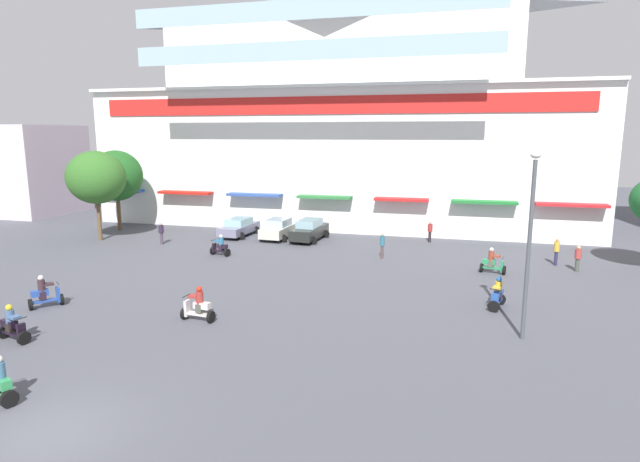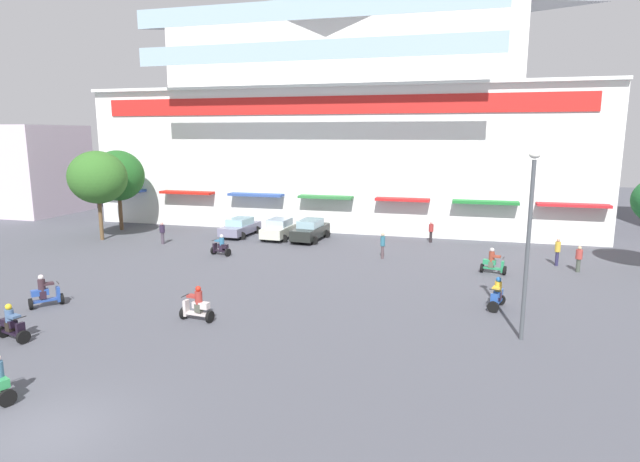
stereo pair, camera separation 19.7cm
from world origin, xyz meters
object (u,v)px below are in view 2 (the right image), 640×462
at_px(parked_car_1, 280,229).
at_px(scooter_rider_1, 197,306).
at_px(plaza_tree_0, 118,176).
at_px(parked_car_0, 240,227).
at_px(scooter_rider_6, 493,263).
at_px(pedestrian_4, 579,257).
at_px(scooter_rider_0, 221,247).
at_px(pedestrian_0, 162,232).
at_px(plaza_tree_2, 97,177).
at_px(scooter_rider_5, 12,325).
at_px(pedestrian_1, 558,250).
at_px(parked_car_2, 310,230).
at_px(scooter_rider_7, 45,293).
at_px(pedestrian_2, 383,244).
at_px(scooter_rider_2, 497,296).
at_px(streetlamp_near, 529,234).
at_px(pedestrian_3, 431,231).

relative_size(parked_car_1, scooter_rider_1, 2.56).
relative_size(plaza_tree_0, parked_car_0, 1.52).
distance_m(scooter_rider_6, pedestrian_4, 5.15).
distance_m(scooter_rider_0, pedestrian_0, 6.16).
distance_m(parked_car_1, pedestrian_4, 20.74).
bearing_deg(parked_car_0, scooter_rider_6, -19.40).
height_order(plaza_tree_2, pedestrian_4, plaza_tree_2).
bearing_deg(plaza_tree_0, plaza_tree_2, -73.49).
height_order(scooter_rider_1, scooter_rider_5, scooter_rider_1).
bearing_deg(pedestrian_1, parked_car_2, 168.43).
distance_m(scooter_rider_7, pedestrian_4, 28.68).
xyz_separation_m(plaza_tree_2, scooter_rider_6, (28.31, -2.42, -4.14)).
xyz_separation_m(plaza_tree_0, parked_car_1, (14.16, -0.08, -3.78)).
relative_size(parked_car_0, pedestrian_4, 2.82).
distance_m(parked_car_2, scooter_rider_1, 17.88).
height_order(scooter_rider_0, scooter_rider_7, scooter_rider_7).
bearing_deg(pedestrian_1, scooter_rider_5, -140.96).
bearing_deg(pedestrian_0, pedestrian_2, -1.09).
relative_size(scooter_rider_6, pedestrian_2, 0.89).
bearing_deg(plaza_tree_2, parked_car_0, 23.55).
distance_m(parked_car_0, scooter_rider_2, 22.67).
relative_size(scooter_rider_6, streetlamp_near, 0.21).
height_order(scooter_rider_2, streetlamp_near, streetlamp_near).
distance_m(parked_car_2, scooter_rider_6, 14.39).
distance_m(scooter_rider_1, pedestrian_0, 17.13).
distance_m(parked_car_0, pedestrian_3, 14.80).
xyz_separation_m(plaza_tree_2, pedestrian_1, (32.20, 0.55, -3.78)).
height_order(plaza_tree_0, scooter_rider_1, plaza_tree_0).
distance_m(parked_car_1, streetlamp_near, 23.12).
distance_m(pedestrian_0, streetlamp_near, 26.77).
distance_m(scooter_rider_1, pedestrian_1, 22.05).
xyz_separation_m(scooter_rider_7, pedestrian_1, (24.41, 14.64, 0.32)).
bearing_deg(scooter_rider_2, scooter_rider_6, 88.70).
relative_size(parked_car_2, scooter_rider_7, 2.88).
relative_size(parked_car_1, pedestrian_0, 2.50).
relative_size(plaza_tree_0, pedestrian_0, 4.10).
xyz_separation_m(plaza_tree_2, pedestrian_2, (21.60, -0.46, -3.76)).
distance_m(parked_car_0, pedestrian_0, 6.07).
xyz_separation_m(scooter_rider_2, pedestrian_3, (-3.85, 14.40, 0.27)).
bearing_deg(scooter_rider_2, pedestrian_2, 128.24).
relative_size(scooter_rider_6, pedestrian_1, 0.90).
bearing_deg(parked_car_0, scooter_rider_7, -95.60).
xyz_separation_m(plaza_tree_0, pedestrian_4, (34.36, -4.77, -3.68)).
height_order(plaza_tree_2, streetlamp_near, streetlamp_near).
xyz_separation_m(parked_car_0, scooter_rider_1, (5.96, -18.07, -0.07)).
relative_size(scooter_rider_0, pedestrian_1, 0.86).
relative_size(scooter_rider_5, pedestrian_3, 0.96).
distance_m(plaza_tree_0, scooter_rider_0, 14.41).
relative_size(scooter_rider_7, pedestrian_4, 1.01).
bearing_deg(scooter_rider_5, pedestrian_3, 57.84).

